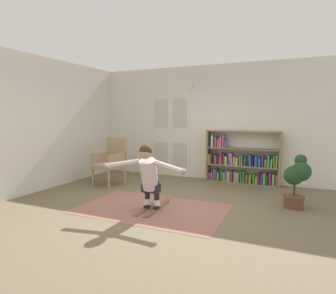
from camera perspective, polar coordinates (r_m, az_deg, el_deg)
The scene contains 10 objects.
ground_plane at distance 5.35m, azimuth -0.37°, elevation -11.57°, with size 7.20×7.20×0.00m, color brown.
back_wall at distance 7.54m, azimuth 7.88°, elevation 4.75°, with size 6.00×0.10×2.90m, color beige.
side_wall_left at distance 7.19m, azimuth -21.34°, elevation 4.31°, with size 0.10×6.00×2.90m, color beige.
double_door at distance 7.85m, azimuth 0.53°, elevation 3.25°, with size 1.22×0.05×2.45m.
rug at distance 5.22m, azimuth -3.14°, elevation -12.00°, with size 2.56×1.61×0.01m, color #935D52.
bookshelf at distance 7.23m, azimuth 13.93°, elevation -3.04°, with size 1.73×0.30×1.27m.
wicker_chair at distance 7.00m, azimuth -11.16°, elevation -2.55°, with size 0.69×0.69×1.10m.
potted_plant at distance 5.56m, azimuth 23.96°, elevation -5.90°, with size 0.45×0.42×0.96m.
skis_pair at distance 5.25m, azimuth -2.99°, elevation -11.70°, with size 0.32×0.98×0.07m.
person_skier at distance 4.93m, azimuth -3.86°, elevation -5.10°, with size 1.48×0.54×1.09m.
Camera 1 is at (2.12, -4.64, 1.64)m, focal length 31.02 mm.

